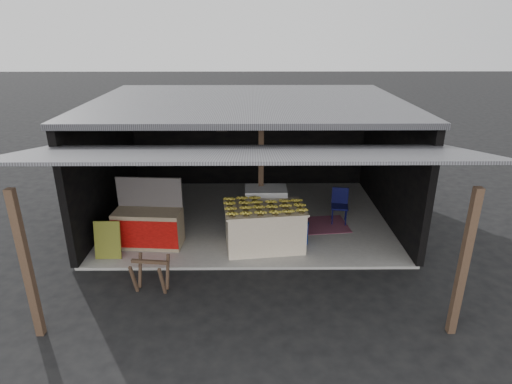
{
  "coord_description": "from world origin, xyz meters",
  "views": [
    {
      "loc": [
        0.11,
        -7.5,
        4.63
      ],
      "look_at": [
        0.18,
        1.53,
        1.1
      ],
      "focal_mm": 30.0,
      "sensor_mm": 36.0,
      "label": 1
    }
  ],
  "objects_px": {
    "water_barrel": "(301,234)",
    "neighbor_stall": "(149,226)",
    "plastic_chair": "(340,202)",
    "white_crate": "(266,209)",
    "banana_table": "(265,227)",
    "sawhorse": "(151,272)"
  },
  "relations": [
    {
      "from": "neighbor_stall",
      "to": "sawhorse",
      "type": "height_order",
      "value": "neighbor_stall"
    },
    {
      "from": "banana_table",
      "to": "plastic_chair",
      "type": "relative_size",
      "value": 2.13
    },
    {
      "from": "banana_table",
      "to": "white_crate",
      "type": "bearing_deg",
      "value": 79.68
    },
    {
      "from": "banana_table",
      "to": "water_barrel",
      "type": "height_order",
      "value": "banana_table"
    },
    {
      "from": "banana_table",
      "to": "plastic_chair",
      "type": "height_order",
      "value": "banana_table"
    },
    {
      "from": "sawhorse",
      "to": "plastic_chair",
      "type": "relative_size",
      "value": 0.8
    },
    {
      "from": "white_crate",
      "to": "plastic_chair",
      "type": "relative_size",
      "value": 1.25
    },
    {
      "from": "neighbor_stall",
      "to": "white_crate",
      "type": "bearing_deg",
      "value": 19.39
    },
    {
      "from": "water_barrel",
      "to": "neighbor_stall",
      "type": "bearing_deg",
      "value": -179.51
    },
    {
      "from": "white_crate",
      "to": "neighbor_stall",
      "type": "relative_size",
      "value": 0.71
    },
    {
      "from": "white_crate",
      "to": "sawhorse",
      "type": "xyz_separation_m",
      "value": [
        -2.19,
        -2.42,
        -0.18
      ]
    },
    {
      "from": "white_crate",
      "to": "plastic_chair",
      "type": "xyz_separation_m",
      "value": [
        1.84,
        0.49,
        -0.03
      ]
    },
    {
      "from": "plastic_chair",
      "to": "water_barrel",
      "type": "bearing_deg",
      "value": -122.95
    },
    {
      "from": "banana_table",
      "to": "sawhorse",
      "type": "distance_m",
      "value": 2.66
    },
    {
      "from": "banana_table",
      "to": "white_crate",
      "type": "height_order",
      "value": "white_crate"
    },
    {
      "from": "white_crate",
      "to": "neighbor_stall",
      "type": "bearing_deg",
      "value": -165.08
    },
    {
      "from": "white_crate",
      "to": "plastic_chair",
      "type": "distance_m",
      "value": 1.9
    },
    {
      "from": "white_crate",
      "to": "neighbor_stall",
      "type": "distance_m",
      "value": 2.69
    },
    {
      "from": "banana_table",
      "to": "sawhorse",
      "type": "height_order",
      "value": "banana_table"
    },
    {
      "from": "banana_table",
      "to": "plastic_chair",
      "type": "distance_m",
      "value": 2.3
    },
    {
      "from": "banana_table",
      "to": "water_barrel",
      "type": "bearing_deg",
      "value": 3.64
    },
    {
      "from": "water_barrel",
      "to": "white_crate",
      "type": "bearing_deg",
      "value": 138.48
    }
  ]
}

